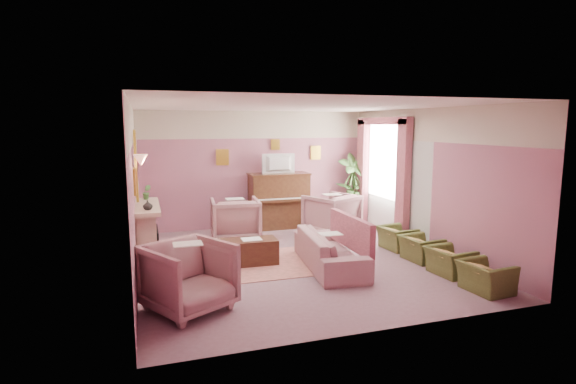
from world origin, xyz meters
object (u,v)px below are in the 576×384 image
object	(u,v)px
sofa	(330,244)
olive_chair_a	(486,272)
floral_armchair_right	(332,212)
floral_armchair_front	(189,273)
piano	(279,201)
coffee_table	(249,252)
television	(279,162)
olive_chair_d	(397,234)
olive_chair_c	(421,245)
side_table	(350,210)
olive_chair_b	(450,257)
floral_armchair_left	(235,217)

from	to	relation	value
sofa	olive_chair_a	xyz separation A→B (m)	(1.74, -1.80, -0.12)
floral_armchair_right	floral_armchair_front	size ratio (longest dim) A/B	1.00
piano	coffee_table	size ratio (longest dim) A/B	1.40
television	olive_chair_d	bearing A→B (deg)	-56.08
floral_armchair_front	olive_chair_c	distance (m)	4.39
coffee_table	sofa	size ratio (longest dim) A/B	0.48
floral_armchair_right	olive_chair_d	xyz separation A→B (m)	(0.76, -1.54, -0.22)
piano	olive_chair_a	size ratio (longest dim) A/B	2.01
sofa	olive_chair_c	xyz separation A→B (m)	(1.74, -0.16, -0.12)
side_table	olive_chair_b	bearing A→B (deg)	-91.98
television	floral_armchair_right	xyz separation A→B (m)	(0.94, -0.98, -1.08)
olive_chair_c	side_table	xyz separation A→B (m)	(0.14, 3.25, 0.05)
floral_armchair_right	olive_chair_c	xyz separation A→B (m)	(0.76, -2.36, -0.22)
olive_chair_a	olive_chair_c	bearing A→B (deg)	90.00
coffee_table	sofa	xyz separation A→B (m)	(1.31, -0.62, 0.20)
floral_armchair_front	floral_armchair_right	bearing A→B (deg)	43.36
television	floral_armchair_left	xyz separation A→B (m)	(-1.27, -0.91, -1.08)
olive_chair_c	olive_chair_d	xyz separation A→B (m)	(0.00, 0.82, 0.00)
olive_chair_a	side_table	size ratio (longest dim) A/B	1.00
sofa	olive_chair_a	bearing A→B (deg)	-45.99
sofa	olive_chair_c	distance (m)	1.75
sofa	floral_armchair_right	world-z (taller)	floral_armchair_right
olive_chair_d	side_table	world-z (taller)	side_table
coffee_table	olive_chair_c	bearing A→B (deg)	-14.33
sofa	side_table	xyz separation A→B (m)	(1.88, 3.08, -0.07)
floral_armchair_right	olive_chair_a	xyz separation A→B (m)	(0.76, -4.00, -0.22)
olive_chair_a	side_table	xyz separation A→B (m)	(0.14, 4.89, 0.05)
coffee_table	olive_chair_a	bearing A→B (deg)	-38.41
coffee_table	olive_chair_a	distance (m)	3.89
television	floral_armchair_left	world-z (taller)	television
piano	floral_armchair_left	distance (m)	1.60
floral_armchair_front	olive_chair_a	size ratio (longest dim) A/B	1.48
television	coffee_table	xyz separation A→B (m)	(-1.36, -2.56, -1.38)
side_table	coffee_table	bearing A→B (deg)	-142.27
television	olive_chair_a	bearing A→B (deg)	-71.21
floral_armchair_front	sofa	bearing A→B (deg)	24.02
floral_armchair_front	olive_chair_b	bearing A→B (deg)	1.93
floral_armchair_front	side_table	world-z (taller)	floral_armchair_front
piano	olive_chair_b	bearing A→B (deg)	-68.08
coffee_table	floral_armchair_left	world-z (taller)	floral_armchair_left
coffee_table	olive_chair_a	size ratio (longest dim) A/B	1.43
floral_armchair_right	floral_armchair_left	bearing A→B (deg)	178.09
olive_chair_b	olive_chair_c	world-z (taller)	same
floral_armchair_right	olive_chair_a	world-z (taller)	floral_armchair_right
television	floral_armchair_front	distance (m)	5.13
floral_armchair_left	side_table	size ratio (longest dim) A/B	1.48
piano	television	xyz separation A→B (m)	(0.00, -0.05, 0.95)
olive_chair_b	side_table	xyz separation A→B (m)	(0.14, 4.07, 0.05)
floral_armchair_left	floral_armchair_front	distance (m)	3.64
side_table	olive_chair_c	bearing A→B (deg)	-92.48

